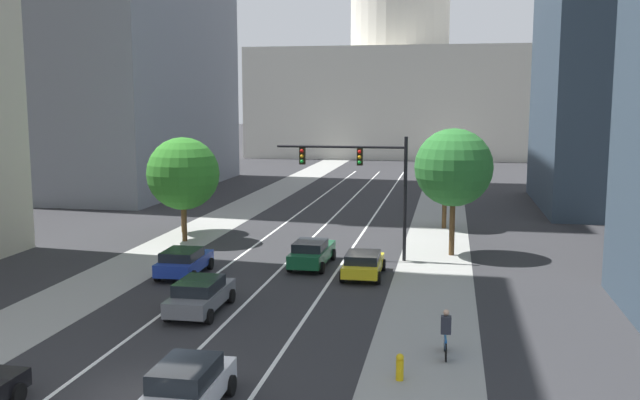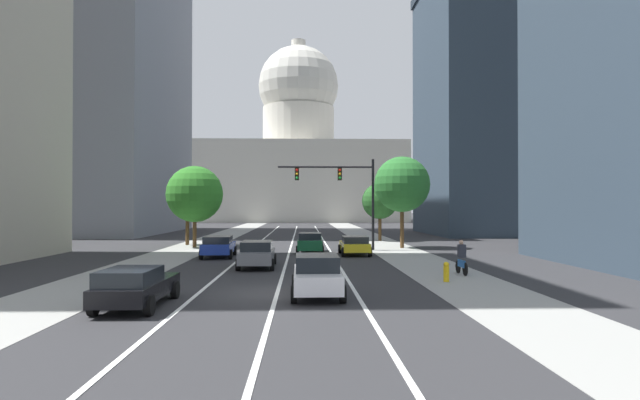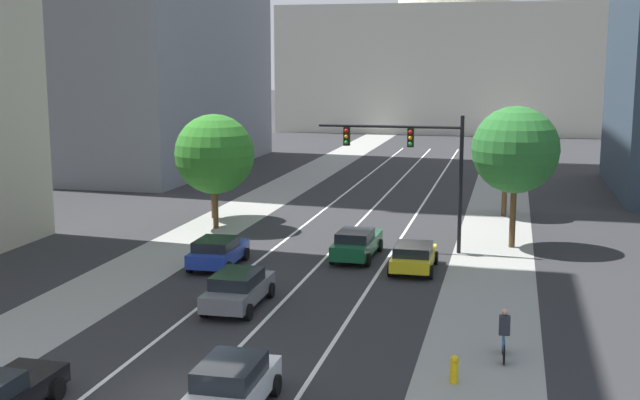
% 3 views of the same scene
% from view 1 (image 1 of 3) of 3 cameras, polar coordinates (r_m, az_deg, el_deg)
% --- Properties ---
extents(ground_plane, '(400.00, 400.00, 0.00)m').
position_cam_1_polar(ground_plane, '(60.64, 2.00, -0.51)').
color(ground_plane, '#2B2B2D').
extents(sidewalk_left, '(4.06, 130.00, 0.01)m').
position_cam_1_polar(sidewalk_left, '(57.63, -6.82, -1.01)').
color(sidewalk_left, gray).
rests_on(sidewalk_left, ground).
extents(sidewalk_right, '(4.06, 130.00, 0.01)m').
position_cam_1_polar(sidewalk_right, '(55.04, 9.66, -1.49)').
color(sidewalk_right, gray).
rests_on(sidewalk_right, ground).
extents(lane_stripe_left, '(0.16, 90.00, 0.01)m').
position_cam_1_polar(lane_stripe_left, '(46.77, -4.50, -3.10)').
color(lane_stripe_left, white).
rests_on(lane_stripe_left, ground).
extents(lane_stripe_center, '(0.16, 90.00, 0.01)m').
position_cam_1_polar(lane_stripe_center, '(46.08, -0.80, -3.24)').
color(lane_stripe_center, white).
rests_on(lane_stripe_center, ground).
extents(lane_stripe_right, '(0.16, 90.00, 0.01)m').
position_cam_1_polar(lane_stripe_right, '(45.58, 3.00, -3.38)').
color(lane_stripe_right, white).
rests_on(lane_stripe_right, ground).
extents(capitol_building, '(46.27, 27.95, 41.54)m').
position_cam_1_polar(capitol_building, '(120.52, 6.43, 10.44)').
color(capitol_building, beige).
rests_on(capitol_building, ground).
extents(car_white, '(1.97, 4.32, 1.56)m').
position_cam_1_polar(car_white, '(21.48, -10.77, -14.69)').
color(car_white, silver).
rests_on(car_white, ground).
extents(car_gray, '(2.04, 4.53, 1.48)m').
position_cam_1_polar(car_gray, '(30.95, -9.67, -7.56)').
color(car_gray, slate).
rests_on(car_gray, ground).
extents(car_blue, '(2.18, 4.25, 1.43)m').
position_cam_1_polar(car_blue, '(37.39, -10.96, -4.90)').
color(car_blue, '#1E389E').
rests_on(car_blue, ground).
extents(car_green, '(2.04, 4.82, 1.48)m').
position_cam_1_polar(car_green, '(38.72, -0.67, -4.28)').
color(car_green, '#14512D').
rests_on(car_green, ground).
extents(car_yellow, '(2.07, 4.11, 1.32)m').
position_cam_1_polar(car_yellow, '(36.50, 3.53, -5.15)').
color(car_yellow, yellow).
rests_on(car_yellow, ground).
extents(traffic_signal_mast, '(7.48, 0.39, 7.06)m').
position_cam_1_polar(traffic_signal_mast, '(39.83, 3.69, 2.20)').
color(traffic_signal_mast, black).
rests_on(traffic_signal_mast, ground).
extents(fire_hydrant, '(0.26, 0.35, 0.91)m').
position_cam_1_polar(fire_hydrant, '(23.68, 6.48, -13.28)').
color(fire_hydrant, yellow).
rests_on(fire_hydrant, ground).
extents(cyclist, '(0.37, 1.70, 1.72)m').
position_cam_1_polar(cyclist, '(25.83, 10.15, -10.60)').
color(cyclist, black).
rests_on(cyclist, ground).
extents(street_tree_mid_left, '(3.74, 3.74, 6.29)m').
position_cam_1_polar(street_tree_mid_left, '(49.03, -11.11, 2.49)').
color(street_tree_mid_left, '#51381E').
rests_on(street_tree_mid_left, ground).
extents(street_tree_near_right, '(3.53, 3.53, 5.68)m').
position_cam_1_polar(street_tree_near_right, '(50.43, 10.11, 2.09)').
color(street_tree_near_right, '#51381E').
rests_on(street_tree_near_right, ground).
extents(street_tree_mid_right, '(4.55, 4.55, 7.47)m').
position_cam_1_polar(street_tree_mid_right, '(41.56, 10.77, 2.59)').
color(street_tree_mid_right, '#51381E').
rests_on(street_tree_mid_right, ground).
extents(street_tree_near_left, '(4.65, 4.65, 6.74)m').
position_cam_1_polar(street_tree_near_left, '(45.85, -11.03, 2.11)').
color(street_tree_near_left, '#51381E').
rests_on(street_tree_near_left, ground).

